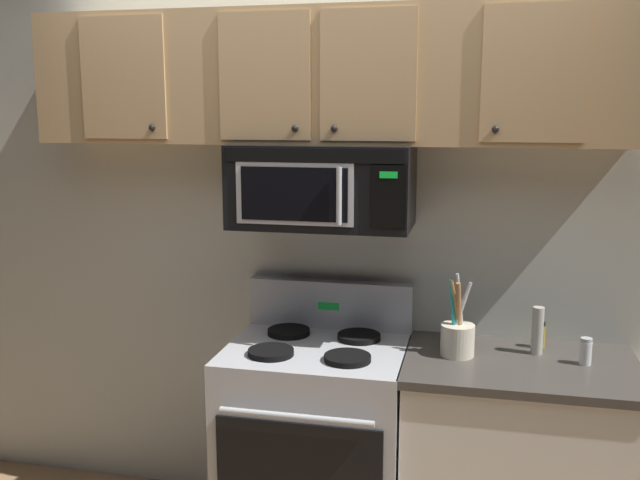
{
  "coord_description": "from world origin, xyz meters",
  "views": [
    {
      "loc": [
        0.64,
        -2.38,
        1.89
      ],
      "look_at": [
        0.0,
        0.49,
        1.35
      ],
      "focal_mm": 39.61,
      "sensor_mm": 36.0,
      "label": 1
    }
  ],
  "objects_px": {
    "stove_range": "(317,441)",
    "over_range_microwave": "(323,186)",
    "utensil_crock_cream": "(457,336)",
    "spice_jar": "(541,335)",
    "pepper_mill": "(538,331)",
    "salt_shaker": "(586,351)"
  },
  "relations": [
    {
      "from": "stove_range",
      "to": "over_range_microwave",
      "type": "height_order",
      "value": "over_range_microwave"
    },
    {
      "from": "utensil_crock_cream",
      "to": "spice_jar",
      "type": "bearing_deg",
      "value": 27.2
    },
    {
      "from": "over_range_microwave",
      "to": "spice_jar",
      "type": "relative_size",
      "value": 6.66
    },
    {
      "from": "pepper_mill",
      "to": "over_range_microwave",
      "type": "bearing_deg",
      "value": 179.72
    },
    {
      "from": "stove_range",
      "to": "spice_jar",
      "type": "xyz_separation_m",
      "value": [
        0.93,
        0.19,
        0.49
      ]
    },
    {
      "from": "pepper_mill",
      "to": "stove_range",
      "type": "bearing_deg",
      "value": -172.96
    },
    {
      "from": "over_range_microwave",
      "to": "salt_shaker",
      "type": "distance_m",
      "value": 1.25
    },
    {
      "from": "salt_shaker",
      "to": "over_range_microwave",
      "type": "bearing_deg",
      "value": 175.07
    },
    {
      "from": "pepper_mill",
      "to": "salt_shaker",
      "type": "bearing_deg",
      "value": -26.57
    },
    {
      "from": "stove_range",
      "to": "spice_jar",
      "type": "distance_m",
      "value": 1.07
    },
    {
      "from": "utensil_crock_cream",
      "to": "salt_shaker",
      "type": "xyz_separation_m",
      "value": [
        0.5,
        0.0,
        -0.03
      ]
    },
    {
      "from": "over_range_microwave",
      "to": "utensil_crock_cream",
      "type": "relative_size",
      "value": 2.21
    },
    {
      "from": "salt_shaker",
      "to": "spice_jar",
      "type": "height_order",
      "value": "spice_jar"
    },
    {
      "from": "utensil_crock_cream",
      "to": "spice_jar",
      "type": "height_order",
      "value": "utensil_crock_cream"
    },
    {
      "from": "over_range_microwave",
      "to": "pepper_mill",
      "type": "relative_size",
      "value": 3.82
    },
    {
      "from": "over_range_microwave",
      "to": "pepper_mill",
      "type": "xyz_separation_m",
      "value": [
        0.91,
        -0.0,
        -0.58
      ]
    },
    {
      "from": "stove_range",
      "to": "utensil_crock_cream",
      "type": "height_order",
      "value": "utensil_crock_cream"
    },
    {
      "from": "utensil_crock_cream",
      "to": "spice_jar",
      "type": "distance_m",
      "value": 0.38
    },
    {
      "from": "pepper_mill",
      "to": "spice_jar",
      "type": "height_order",
      "value": "pepper_mill"
    },
    {
      "from": "utensil_crock_cream",
      "to": "pepper_mill",
      "type": "xyz_separation_m",
      "value": [
        0.32,
        0.09,
        0.02
      ]
    },
    {
      "from": "salt_shaker",
      "to": "stove_range",
      "type": "bearing_deg",
      "value": -178.8
    },
    {
      "from": "over_range_microwave",
      "to": "salt_shaker",
      "type": "bearing_deg",
      "value": -4.93
    }
  ]
}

